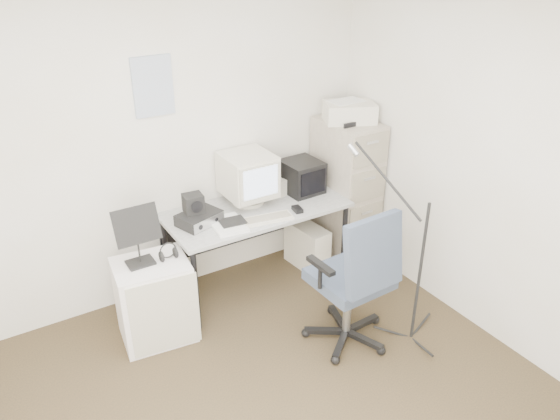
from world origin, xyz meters
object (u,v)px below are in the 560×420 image
filing_cabinet (345,190)px  desk (257,246)px  office_chair (350,276)px  side_cart (155,300)px

filing_cabinet → desk: 0.99m
desk → office_chair: size_ratio=1.34×
filing_cabinet → side_cart: (-1.95, -0.25, -0.33)m
filing_cabinet → side_cart: filing_cabinet is taller
office_chair → side_cart: bearing=144.9°
filing_cabinet → office_chair: (-0.75, -1.02, -0.09)m
office_chair → desk: bearing=99.2°
desk → office_chair: 1.03m
filing_cabinet → desk: (-0.95, -0.03, -0.29)m
filing_cabinet → desk: size_ratio=0.87×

